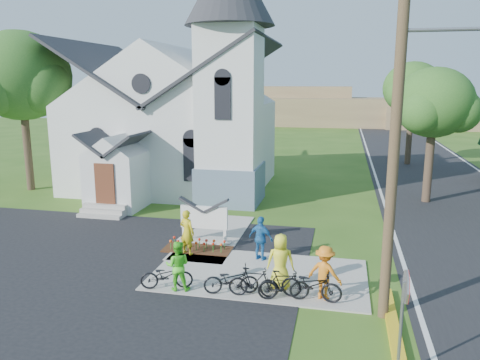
% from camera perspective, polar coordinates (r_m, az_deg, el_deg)
% --- Properties ---
extents(ground, '(120.00, 120.00, 0.00)m').
position_cam_1_polar(ground, '(15.71, -3.50, -11.75)').
color(ground, '#335A19').
rests_on(ground, ground).
extents(road, '(8.00, 90.00, 0.02)m').
position_cam_1_polar(road, '(30.10, 23.63, -1.17)').
color(road, black).
rests_on(road, ground).
extents(sidewalk, '(7.00, 4.00, 0.05)m').
position_cam_1_polar(sidewalk, '(15.83, 2.34, -11.44)').
color(sidewalk, '#9B958C').
rests_on(sidewalk, ground).
extents(church, '(12.35, 12.00, 13.00)m').
position_cam_1_polar(church, '(27.98, -7.48, 9.66)').
color(church, white).
rests_on(church, ground).
extents(church_sign, '(2.20, 0.40, 1.70)m').
position_cam_1_polar(church_sign, '(18.56, -4.40, -4.62)').
color(church_sign, '#9B958C').
rests_on(church_sign, ground).
extents(flower_bed, '(2.60, 1.10, 0.07)m').
position_cam_1_polar(flower_bed, '(18.06, -5.18, -8.43)').
color(flower_bed, '#35190E').
rests_on(flower_bed, ground).
extents(utility_pole, '(3.45, 0.28, 10.00)m').
position_cam_1_polar(utility_pole, '(12.42, 18.81, 7.16)').
color(utility_pole, '#463223').
rests_on(utility_pole, ground).
extents(stop_sign, '(0.11, 0.76, 2.48)m').
position_cam_1_polar(stop_sign, '(10.72, 19.42, -13.71)').
color(stop_sign, gray).
rests_on(stop_sign, ground).
extents(tree_lot_corner, '(5.60, 5.60, 9.15)m').
position_cam_1_polar(tree_lot_corner, '(29.86, -25.17, 11.40)').
color(tree_lot_corner, '#3D2E21').
rests_on(tree_lot_corner, ground).
extents(tree_road_near, '(4.00, 4.00, 7.05)m').
position_cam_1_polar(tree_road_near, '(26.23, 22.56, 8.63)').
color(tree_road_near, '#3D2E21').
rests_on(tree_road_near, ground).
extents(tree_road_mid, '(4.40, 4.40, 7.80)m').
position_cam_1_polar(tree_road_mid, '(38.15, 20.31, 10.40)').
color(tree_road_mid, '#3D2E21').
rests_on(tree_road_mid, ground).
extents(distant_hills, '(61.00, 10.00, 5.60)m').
position_cam_1_polar(distant_hills, '(70.27, 12.03, 8.28)').
color(distant_hills, brown).
rests_on(distant_hills, ground).
extents(cyclist_0, '(0.71, 0.59, 1.67)m').
position_cam_1_polar(cyclist_0, '(17.36, -6.47, -6.32)').
color(cyclist_0, gold).
rests_on(cyclist_0, sidewalk).
extents(bike_0, '(1.70, 1.01, 0.84)m').
position_cam_1_polar(bike_0, '(14.80, -8.93, -11.42)').
color(bike_0, black).
rests_on(bike_0, sidewalk).
extents(cyclist_1, '(0.84, 0.71, 1.54)m').
position_cam_1_polar(cyclist_1, '(14.54, -7.61, -10.31)').
color(cyclist_1, '#50DD29').
rests_on(cyclist_1, sidewalk).
extents(bike_1, '(1.53, 0.52, 0.91)m').
position_cam_1_polar(bike_1, '(14.09, 1.67, -12.36)').
color(bike_1, black).
rests_on(bike_1, sidewalk).
extents(cyclist_2, '(1.01, 0.69, 1.59)m').
position_cam_1_polar(cyclist_2, '(16.73, 2.56, -7.11)').
color(cyclist_2, '#2269AB').
rests_on(cyclist_2, sidewalk).
extents(bike_2, '(1.74, 0.99, 0.87)m').
position_cam_1_polar(bike_2, '(14.30, -1.10, -12.08)').
color(bike_2, black).
rests_on(bike_2, sidewalk).
extents(cyclist_3, '(1.19, 0.95, 1.61)m').
position_cam_1_polar(cyclist_3, '(14.06, 10.29, -11.05)').
color(cyclist_3, orange).
rests_on(cyclist_3, sidewalk).
extents(bike_3, '(1.57, 0.73, 0.91)m').
position_cam_1_polar(bike_3, '(13.96, 5.34, -12.65)').
color(bike_3, black).
rests_on(bike_3, sidewalk).
extents(cyclist_4, '(0.90, 0.64, 1.72)m').
position_cam_1_polar(cyclist_4, '(14.55, 4.95, -9.85)').
color(cyclist_4, yellow).
rests_on(cyclist_4, sidewalk).
extents(bike_4, '(1.85, 0.83, 0.94)m').
position_cam_1_polar(bike_4, '(14.06, 8.69, -12.49)').
color(bike_4, black).
rests_on(bike_4, sidewalk).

